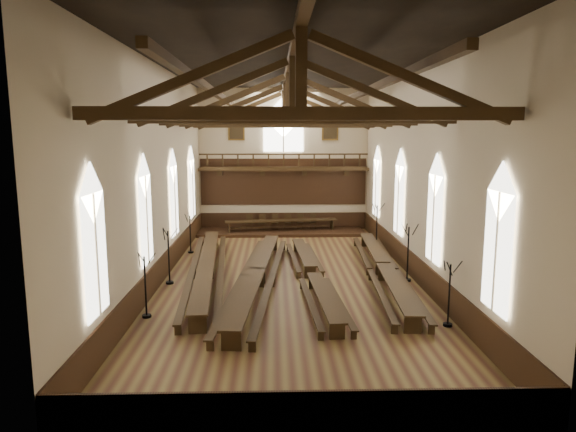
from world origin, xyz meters
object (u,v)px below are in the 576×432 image
(refectory_row_b, at_px, (258,273))
(high_table, at_px, (281,222))
(refectory_row_d, at_px, (384,267))
(dais, at_px, (281,232))
(refectory_row_a, at_px, (206,265))
(candelabrum_right_near, at_px, (449,306))
(candelabrum_right_mid, at_px, (408,264))
(candelabrum_left_near, at_px, (146,298))
(candelabrum_left_far, at_px, (190,241))
(refectory_row_c, at_px, (312,273))
(candelabrum_right_far, at_px, (377,234))
(candelabrum_left_mid, at_px, (169,267))

(refectory_row_b, bearing_deg, high_table, 84.14)
(refectory_row_d, relative_size, dais, 1.28)
(refectory_row_a, xyz_separation_m, high_table, (3.80, 10.92, 0.23))
(candelabrum_right_near, relative_size, candelabrum_right_mid, 0.88)
(refectory_row_a, height_order, refectory_row_d, refectory_row_a)
(refectory_row_d, bearing_deg, candelabrum_left_near, -153.51)
(refectory_row_b, bearing_deg, refectory_row_d, 9.88)
(refectory_row_a, height_order, candelabrum_right_mid, candelabrum_right_mid)
(refectory_row_a, bearing_deg, refectory_row_b, -29.28)
(high_table, distance_m, candelabrum_left_far, 7.88)
(refectory_row_b, distance_m, candelabrum_right_mid, 7.02)
(dais, xyz_separation_m, candelabrum_right_near, (5.73, -17.55, 0.64))
(high_table, bearing_deg, dais, -90.00)
(dais, bearing_deg, candelabrum_left_near, -108.21)
(refectory_row_b, xyz_separation_m, refectory_row_c, (2.49, 0.24, -0.10))
(candelabrum_left_far, height_order, candelabrum_right_far, candelabrum_right_far)
(candelabrum_left_near, distance_m, candelabrum_right_far, 16.18)
(dais, xyz_separation_m, high_table, (0.00, 0.00, 0.72))
(candelabrum_left_far, distance_m, candelabrum_right_far, 11.17)
(refectory_row_d, height_order, candelabrum_left_far, candelabrum_left_far)
(refectory_row_b, distance_m, dais, 12.41)
(candelabrum_left_mid, distance_m, candelabrum_right_far, 13.34)
(candelabrum_right_mid, relative_size, candelabrum_right_far, 1.01)
(refectory_row_c, xyz_separation_m, candelabrum_right_near, (4.50, -5.45, 0.24))
(dais, xyz_separation_m, candelabrum_left_mid, (-5.37, -11.95, 0.70))
(refectory_row_d, bearing_deg, candelabrum_right_mid, -29.04)
(candelabrum_left_far, bearing_deg, dais, 47.05)
(refectory_row_b, height_order, candelabrum_left_near, candelabrum_left_near)
(refectory_row_c, distance_m, refectory_row_d, 3.60)
(candelabrum_left_near, relative_size, candelabrum_right_near, 1.03)
(refectory_row_a, height_order, high_table, high_table)
(candelabrum_right_near, relative_size, candelabrum_right_far, 0.89)
(dais, bearing_deg, refectory_row_c, -84.22)
(refectory_row_d, height_order, dais, refectory_row_d)
(candelabrum_right_mid, xyz_separation_m, candelabrum_right_far, (0.00, 7.30, -0.01))
(refectory_row_a, distance_m, high_table, 11.56)
(refectory_row_d, relative_size, candelabrum_left_far, 6.30)
(refectory_row_a, height_order, candelabrum_left_near, candelabrum_left_near)
(candelabrum_left_mid, height_order, candelabrum_right_far, candelabrum_right_far)
(refectory_row_b, bearing_deg, candelabrum_right_far, 48.07)
(high_table, relative_size, candelabrum_left_mid, 2.99)
(candelabrum_left_mid, height_order, candelabrum_right_near, candelabrum_left_mid)
(refectory_row_c, bearing_deg, candelabrum_right_mid, 3.15)
(dais, bearing_deg, candelabrum_right_mid, -64.20)
(refectory_row_d, distance_m, candelabrum_right_mid, 1.17)
(refectory_row_b, relative_size, refectory_row_c, 1.10)
(refectory_row_b, xyz_separation_m, refectory_row_d, (6.00, 1.04, -0.04))
(dais, bearing_deg, candelabrum_left_far, -132.95)
(refectory_row_a, relative_size, dais, 1.32)
(candelabrum_left_mid, bearing_deg, refectory_row_a, 33.20)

